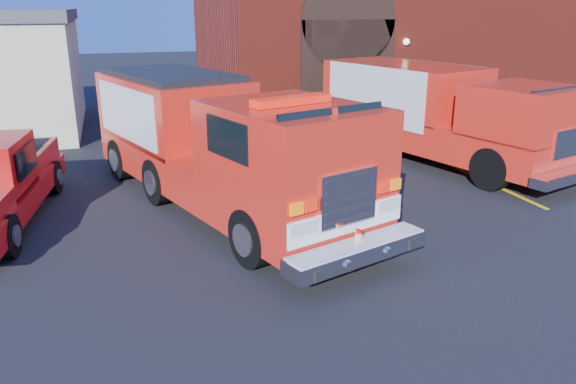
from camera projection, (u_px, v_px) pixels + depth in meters
name	position (u px, v px, depth m)	size (l,w,h in m)	color
ground	(270.00, 235.00, 11.50)	(100.00, 100.00, 0.00)	black
parking_stripe_near	(505.00, 190.00, 14.26)	(0.12, 3.00, 0.01)	yellow
parking_stripe_mid	(441.00, 161.00, 16.98)	(0.12, 3.00, 0.01)	yellow
parking_stripe_far	(394.00, 139.00, 19.69)	(0.12, 3.00, 0.01)	yellow
fire_station	(376.00, 11.00, 25.39)	(15.20, 10.20, 8.45)	maroon
fire_engine	(217.00, 143.00, 12.69)	(5.42, 9.81, 2.91)	black
secondary_truck	(437.00, 111.00, 16.69)	(4.91, 8.86, 2.75)	black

